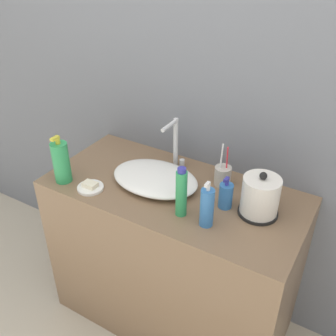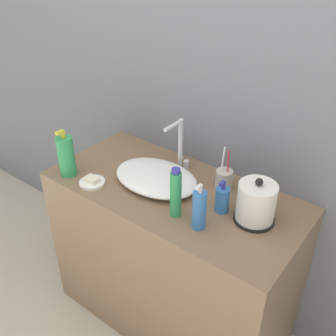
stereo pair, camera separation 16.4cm
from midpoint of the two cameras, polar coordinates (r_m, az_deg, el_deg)
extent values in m
cube|color=slate|center=(1.69, 3.14, 15.57)|extent=(6.00, 0.04, 2.60)
cube|color=brown|center=(1.94, -1.75, -12.98)|extent=(1.13, 0.53, 0.81)
ellipsoid|color=white|center=(1.71, -4.65, -1.55)|extent=(0.39, 0.28, 0.06)
cylinder|color=silver|center=(1.79, -1.50, 3.63)|extent=(0.02, 0.02, 0.24)
cylinder|color=silver|center=(1.69, -2.58, 6.12)|extent=(0.02, 0.11, 0.02)
cylinder|color=silver|center=(1.82, -0.52, 0.60)|extent=(0.02, 0.02, 0.04)
cylinder|color=black|center=(1.57, 10.00, -6.43)|extent=(0.16, 0.16, 0.01)
cylinder|color=white|center=(1.53, 10.26, -4.22)|extent=(0.15, 0.15, 0.16)
sphere|color=black|center=(1.47, 10.61, -1.23)|extent=(0.03, 0.03, 0.03)
cylinder|color=#B7B2A8|center=(1.70, 5.23, -1.22)|extent=(0.07, 0.07, 0.09)
cylinder|color=white|center=(1.66, 4.93, 0.88)|extent=(0.01, 0.03, 0.16)
cylinder|color=#E5333F|center=(1.66, 5.76, 0.68)|extent=(0.01, 0.02, 0.16)
cylinder|color=#3370B7|center=(1.56, 5.42, -4.14)|extent=(0.06, 0.06, 0.11)
cylinder|color=#333399|center=(1.52, 5.54, -2.18)|extent=(0.02, 0.02, 0.02)
cube|color=#333399|center=(1.51, 5.41, -1.79)|extent=(0.01, 0.03, 0.01)
cylinder|color=#2D9956|center=(1.49, -1.21, -3.88)|extent=(0.04, 0.04, 0.19)
cylinder|color=#333399|center=(1.43, -1.25, -0.44)|extent=(0.03, 0.03, 0.02)
cylinder|color=#2D9956|center=(1.77, -17.82, 0.69)|extent=(0.07, 0.07, 0.19)
cylinder|color=gold|center=(1.72, -18.39, 3.66)|extent=(0.02, 0.02, 0.02)
cube|color=gold|center=(1.71, -18.80, 4.00)|extent=(0.02, 0.04, 0.01)
cylinder|color=#3370B7|center=(1.45, 2.45, -5.89)|extent=(0.05, 0.05, 0.16)
cylinder|color=white|center=(1.40, 2.54, -2.95)|extent=(0.01, 0.01, 0.02)
cube|color=white|center=(1.38, 2.37, -2.52)|extent=(0.01, 0.03, 0.01)
cylinder|color=white|center=(1.73, -13.88, -2.88)|extent=(0.11, 0.11, 0.01)
cube|color=#EFE5C6|center=(1.72, -13.94, -2.45)|extent=(0.06, 0.04, 0.02)
camera|label=1|loc=(0.08, -92.86, -1.80)|focal=42.00mm
camera|label=2|loc=(0.08, 87.14, 1.80)|focal=42.00mm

